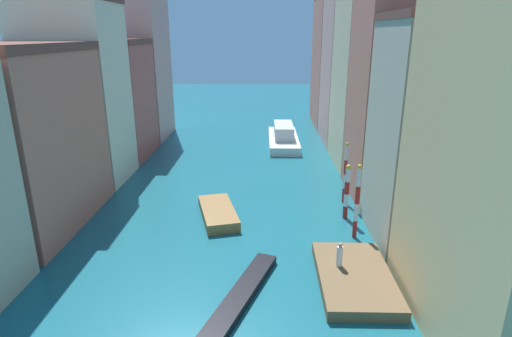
{
  "coord_description": "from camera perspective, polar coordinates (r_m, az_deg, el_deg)",
  "views": [
    {
      "loc": [
        2.95,
        -14.3,
        13.37
      ],
      "look_at": [
        2.07,
        21.82,
        1.5
      ],
      "focal_mm": 28.89,
      "sensor_mm": 36.0,
      "label": 1
    }
  ],
  "objects": [
    {
      "name": "mooring_pole_1",
      "position": [
        31.5,
        12.46,
        -3.06
      ],
      "size": [
        0.4,
        0.4,
        4.25
      ],
      "color": "red",
      "rests_on": "ground"
    },
    {
      "name": "building_left_1",
      "position": [
        33.03,
        -29.93,
        3.6
      ],
      "size": [
        7.86,
        12.18,
        12.82
      ],
      "color": "#C6705B",
      "rests_on": "ground"
    },
    {
      "name": "motorboat_0",
      "position": [
        31.64,
        -5.28,
        -6.12
      ],
      "size": [
        3.8,
        6.23,
        0.77
      ],
      "color": "olive",
      "rests_on": "ground"
    },
    {
      "name": "building_right_2",
      "position": [
        36.1,
        19.97,
        12.12
      ],
      "size": [
        7.86,
        7.98,
        20.41
      ],
      "color": "#C6705B",
      "rests_on": "ground"
    },
    {
      "name": "person_on_dock",
      "position": [
        24.52,
        11.51,
        -11.68
      ],
      "size": [
        0.36,
        0.36,
        1.47
      ],
      "color": "white",
      "rests_on": "waterfront_dock"
    },
    {
      "name": "mooring_pole_2",
      "position": [
        34.3,
        12.25,
        -0.53
      ],
      "size": [
        0.28,
        0.28,
        5.13
      ],
      "color": "red",
      "rests_on": "ground"
    },
    {
      "name": "building_right_3",
      "position": [
        44.64,
        16.34,
        12.3
      ],
      "size": [
        7.86,
        9.7,
        18.66
      ],
      "color": "beige",
      "rests_on": "ground"
    },
    {
      "name": "ground_plane",
      "position": [
        41.15,
        -2.79,
        -0.8
      ],
      "size": [
        154.0,
        154.0,
        0.0
      ],
      "primitive_type": "plane",
      "color": "#196070"
    },
    {
      "name": "vaporetto_white",
      "position": [
        52.18,
        3.81,
        4.38
      ],
      "size": [
        3.64,
        11.27,
        2.59
      ],
      "color": "white",
      "rests_on": "ground"
    },
    {
      "name": "waterfront_dock",
      "position": [
        24.58,
        13.47,
        -14.45
      ],
      "size": [
        4.03,
        6.94,
        0.63
      ],
      "color": "brown",
      "rests_on": "ground"
    },
    {
      "name": "gondola_black",
      "position": [
        22.51,
        -2.37,
        -17.55
      ],
      "size": [
        4.08,
        8.72,
        0.45
      ],
      "color": "black",
      "rests_on": "ground"
    },
    {
      "name": "building_right_1",
      "position": [
        29.06,
        24.17,
        4.58
      ],
      "size": [
        7.86,
        7.69,
        14.63
      ],
      "color": "#BCB299",
      "rests_on": "ground"
    },
    {
      "name": "building_right_5",
      "position": [
        64.92,
        11.73,
        14.43
      ],
      "size": [
        7.86,
        11.73,
        19.05
      ],
      "color": "#C6705B",
      "rests_on": "ground"
    },
    {
      "name": "building_left_4",
      "position": [
        57.22,
        -16.49,
        13.56
      ],
      "size": [
        7.86,
        8.99,
        18.92
      ],
      "color": "tan",
      "rests_on": "ground"
    },
    {
      "name": "building_left_2",
      "position": [
        41.26,
        -23.48,
        9.5
      ],
      "size": [
        7.86,
        7.21,
        16.36
      ],
      "color": "beige",
      "rests_on": "ground"
    },
    {
      "name": "building_left_3",
      "position": [
        48.87,
        -19.38,
        9.03
      ],
      "size": [
        7.86,
        8.97,
        12.87
      ],
      "color": "#B25147",
      "rests_on": "ground"
    },
    {
      "name": "mooring_pole_0",
      "position": [
        28.48,
        13.81,
        -4.4
      ],
      "size": [
        0.32,
        0.32,
        5.27
      ],
      "color": "red",
      "rests_on": "ground"
    },
    {
      "name": "building_right_4",
      "position": [
        54.12,
        13.83,
        14.73
      ],
      "size": [
        7.86,
        9.68,
        21.15
      ],
      "color": "tan",
      "rests_on": "ground"
    }
  ]
}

